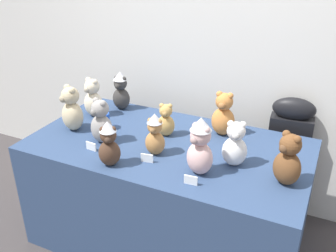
% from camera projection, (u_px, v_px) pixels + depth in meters
% --- Properties ---
extents(wall_back, '(7.00, 0.08, 2.60)m').
position_uv_depth(wall_back, '(211.00, 29.00, 2.63)').
color(wall_back, silver).
rests_on(wall_back, ground_plane).
extents(display_table, '(1.69, 0.90, 0.74)m').
position_uv_depth(display_table, '(168.00, 193.00, 2.47)').
color(display_table, navy).
rests_on(display_table, ground_plane).
extents(instrument_case, '(0.29, 0.14, 0.94)m').
position_uv_depth(instrument_case, '(286.00, 159.00, 2.66)').
color(instrument_case, black).
rests_on(instrument_case, ground_plane).
extents(teddy_bear_sand, '(0.20, 0.19, 0.30)m').
position_uv_depth(teddy_bear_sand, '(72.00, 110.00, 2.43)').
color(teddy_bear_sand, '#CCB78E').
rests_on(teddy_bear_sand, display_table).
extents(teddy_bear_caramel, '(0.13, 0.11, 0.26)m').
position_uv_depth(teddy_bear_caramel, '(155.00, 135.00, 2.15)').
color(teddy_bear_caramel, '#B27A42').
rests_on(teddy_bear_caramel, display_table).
extents(teddy_bear_honey, '(0.14, 0.12, 0.22)m').
position_uv_depth(teddy_bear_honey, '(166.00, 121.00, 2.37)').
color(teddy_bear_honey, tan).
rests_on(teddy_bear_honey, display_table).
extents(teddy_bear_snow, '(0.16, 0.15, 0.27)m').
position_uv_depth(teddy_bear_snow, '(235.00, 145.00, 2.04)').
color(teddy_bear_snow, white).
rests_on(teddy_bear_snow, display_table).
extents(teddy_bear_chestnut, '(0.19, 0.18, 0.29)m').
position_uv_depth(teddy_bear_chestnut, '(288.00, 161.00, 1.88)').
color(teddy_bear_chestnut, brown).
rests_on(teddy_bear_chestnut, display_table).
extents(teddy_bear_blush, '(0.18, 0.17, 0.32)m').
position_uv_depth(teddy_bear_blush, '(200.00, 147.00, 1.95)').
color(teddy_bear_blush, beige).
rests_on(teddy_bear_blush, display_table).
extents(teddy_bear_charcoal, '(0.13, 0.11, 0.28)m').
position_uv_depth(teddy_bear_charcoal, '(121.00, 91.00, 2.73)').
color(teddy_bear_charcoal, '#383533').
rests_on(teddy_bear_charcoal, display_table).
extents(teddy_bear_cocoa, '(0.15, 0.15, 0.26)m').
position_uv_depth(teddy_bear_cocoa, '(109.00, 144.00, 2.04)').
color(teddy_bear_cocoa, '#4C3323').
rests_on(teddy_bear_cocoa, display_table).
extents(teddy_bear_ginger, '(0.15, 0.13, 0.29)m').
position_uv_depth(teddy_bear_ginger, '(223.00, 115.00, 2.37)').
color(teddy_bear_ginger, '#D17F3D').
rests_on(teddy_bear_ginger, display_table).
extents(teddy_bear_cream, '(0.17, 0.15, 0.28)m').
position_uv_depth(teddy_bear_cream, '(93.00, 98.00, 2.63)').
color(teddy_bear_cream, beige).
rests_on(teddy_bear_cream, display_table).
extents(teddy_bear_ash, '(0.17, 0.16, 0.28)m').
position_uv_depth(teddy_bear_ash, '(101.00, 122.00, 2.28)').
color(teddy_bear_ash, gray).
rests_on(teddy_bear_ash, display_table).
extents(party_cup_blue, '(0.08, 0.08, 0.11)m').
position_uv_depth(party_cup_blue, '(104.00, 121.00, 2.47)').
color(party_cup_blue, blue).
rests_on(party_cup_blue, display_table).
extents(name_card_front_left, '(0.07, 0.02, 0.05)m').
position_uv_depth(name_card_front_left, '(147.00, 158.00, 2.11)').
color(name_card_front_left, white).
rests_on(name_card_front_left, display_table).
extents(name_card_front_middle, '(0.07, 0.01, 0.05)m').
position_uv_depth(name_card_front_middle, '(191.00, 180.00, 1.92)').
color(name_card_front_middle, white).
rests_on(name_card_front_middle, display_table).
extents(name_card_front_right, '(0.07, 0.01, 0.05)m').
position_uv_depth(name_card_front_right, '(91.00, 146.00, 2.23)').
color(name_card_front_right, white).
rests_on(name_card_front_right, display_table).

